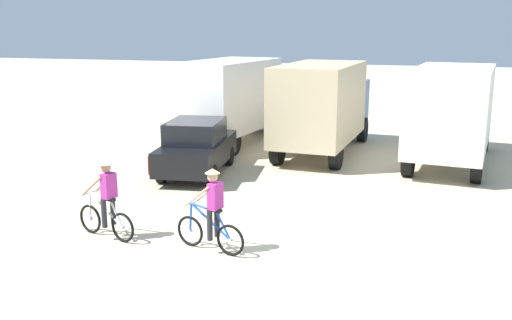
# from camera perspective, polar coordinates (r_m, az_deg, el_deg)

# --- Properties ---
(ground_plane) EXTENTS (120.00, 120.00, 0.00)m
(ground_plane) POSITION_cam_1_polar(r_m,az_deg,el_deg) (12.88, -2.20, -8.12)
(ground_plane) COLOR beige
(box_truck_avon_van) EXTENTS (3.30, 7.02, 3.35)m
(box_truck_avon_van) POSITION_cam_1_polar(r_m,az_deg,el_deg) (23.32, -2.13, 6.29)
(box_truck_avon_van) COLOR white
(box_truck_avon_van) RESTS_ON ground
(box_truck_tan_camper) EXTENTS (2.78, 6.88, 3.35)m
(box_truck_tan_camper) POSITION_cam_1_polar(r_m,az_deg,el_deg) (21.41, 6.69, 5.59)
(box_truck_tan_camper) COLOR #CCB78E
(box_truck_tan_camper) RESTS_ON ground
(box_truck_white_box) EXTENTS (3.14, 6.98, 3.35)m
(box_truck_white_box) POSITION_cam_1_polar(r_m,az_deg,el_deg) (20.69, 18.89, 4.70)
(box_truck_white_box) COLOR white
(box_truck_white_box) RESTS_ON ground
(sedan_parked) EXTENTS (2.30, 4.40, 1.76)m
(sedan_parked) POSITION_cam_1_polar(r_m,az_deg,el_deg) (18.50, -5.90, 1.29)
(sedan_parked) COLOR black
(sedan_parked) RESTS_ON ground
(cyclist_orange_shirt) EXTENTS (1.67, 0.67, 1.82)m
(cyclist_orange_shirt) POSITION_cam_1_polar(r_m,az_deg,el_deg) (13.25, -14.59, -4.06)
(cyclist_orange_shirt) COLOR black
(cyclist_orange_shirt) RESTS_ON ground
(cyclist_cowboy_hat) EXTENTS (1.69, 0.63, 1.82)m
(cyclist_cowboy_hat) POSITION_cam_1_polar(r_m,az_deg,el_deg) (12.12, -4.42, -5.29)
(cyclist_cowboy_hat) COLOR black
(cyclist_cowboy_hat) RESTS_ON ground
(supply_crate) EXTENTS (0.68, 0.68, 0.59)m
(supply_crate) POSITION_cam_1_polar(r_m,az_deg,el_deg) (18.94, -9.87, -0.38)
(supply_crate) COLOR #9E2D2D
(supply_crate) RESTS_ON ground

